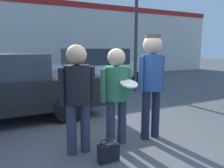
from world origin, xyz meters
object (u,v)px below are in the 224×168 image
(person_left, at_px, (77,90))
(handbag, at_px, (108,152))
(parked_car_far, at_px, (97,68))
(person_middle_with_frisbee, at_px, (116,88))
(person_right, at_px, (152,76))

(person_left, relative_size, handbag, 5.57)
(parked_car_far, bearing_deg, person_left, -115.74)
(person_left, distance_m, person_middle_with_frisbee, 0.67)
(person_left, bearing_deg, person_middle_with_frisbee, 1.25)
(person_left, relative_size, person_middle_with_frisbee, 1.03)
(person_right, xyz_separation_m, parked_car_far, (1.25, 5.42, -0.35))
(person_left, bearing_deg, handbag, -57.18)
(parked_car_far, bearing_deg, person_right, -103.02)
(person_middle_with_frisbee, relative_size, parked_car_far, 0.34)
(person_right, height_order, handbag, person_right)
(person_left, xyz_separation_m, parked_car_far, (2.59, 5.38, -0.22))
(handbag, bearing_deg, person_middle_with_frisbee, 50.86)
(person_left, relative_size, person_right, 0.90)
(person_middle_with_frisbee, bearing_deg, person_left, -178.75)
(person_middle_with_frisbee, bearing_deg, handbag, -129.14)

